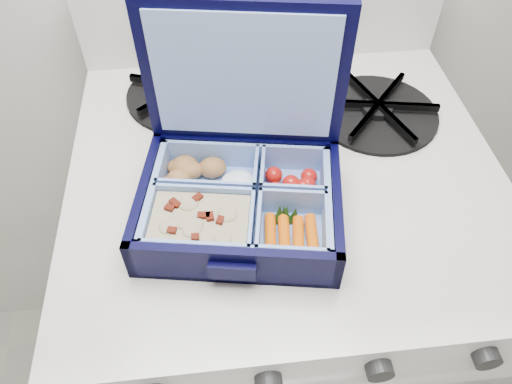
{
  "coord_description": "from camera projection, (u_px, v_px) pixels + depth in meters",
  "views": [
    {
      "loc": [
        -0.33,
        1.19,
        1.38
      ],
      "look_at": [
        -0.28,
        1.59,
        0.92
      ],
      "focal_mm": 35.0,
      "sensor_mm": 36.0,
      "label": 1
    }
  ],
  "objects": [
    {
      "name": "burner_grate",
      "position": [
        377.0,
        108.0,
        0.75
      ],
      "size": [
        0.22,
        0.22,
        0.03
      ],
      "primitive_type": "cylinder",
      "rotation": [
        0.0,
        0.0,
        -0.18
      ],
      "color": "black",
      "rests_on": "stove"
    },
    {
      "name": "burner_grate_rear",
      "position": [
        186.0,
        90.0,
        0.78
      ],
      "size": [
        0.24,
        0.24,
        0.02
      ],
      "primitive_type": "cylinder",
      "rotation": [
        0.0,
        0.0,
        -0.34
      ],
      "color": "black",
      "rests_on": "stove"
    },
    {
      "name": "fork",
      "position": [
        249.0,
        134.0,
        0.73
      ],
      "size": [
        0.13,
        0.18,
        0.01
      ],
      "primitive_type": null,
      "rotation": [
        0.0,
        0.0,
        -0.55
      ],
      "color": "#A9A9A9",
      "rests_on": "stove"
    },
    {
      "name": "bento_box",
      "position": [
        240.0,
        204.0,
        0.6
      ],
      "size": [
        0.27,
        0.23,
        0.06
      ],
      "primitive_type": null,
      "rotation": [
        0.0,
        0.0,
        -0.18
      ],
      "color": "black",
      "rests_on": "stove"
    },
    {
      "name": "stove",
      "position": [
        274.0,
        309.0,
        1.03
      ],
      "size": [
        0.59,
        0.59,
        0.89
      ],
      "primitive_type": null,
      "color": "silver",
      "rests_on": "floor"
    }
  ]
}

